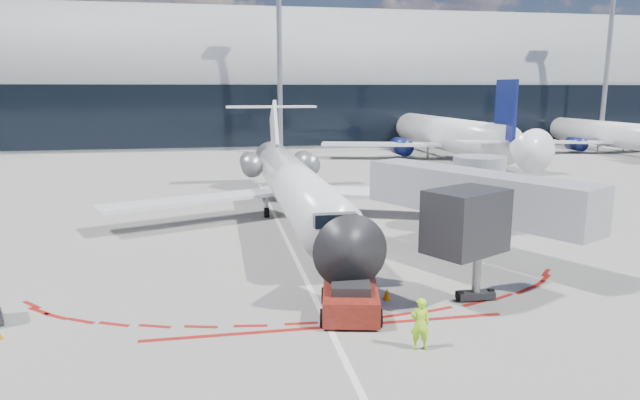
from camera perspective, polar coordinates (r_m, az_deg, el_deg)
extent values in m
plane|color=slate|center=(32.92, -3.05, -4.65)|extent=(260.00, 260.00, 0.00)
cube|color=silver|center=(34.83, -3.48, -3.76)|extent=(0.25, 40.00, 0.01)
cube|color=maroon|center=(22.20, 0.89, -12.58)|extent=(14.00, 0.25, 0.01)
cube|color=gray|center=(96.60, -8.13, 8.64)|extent=(150.00, 24.00, 10.00)
cylinder|color=gray|center=(96.52, -8.22, 11.61)|extent=(150.00, 24.00, 24.00)
cube|color=black|center=(84.57, -7.78, 8.32)|extent=(150.00, 0.20, 9.00)
cube|color=gray|center=(30.38, 15.11, 0.62)|extent=(8.22, 12.61, 2.30)
cube|color=black|center=(24.01, 14.38, -2.06)|extent=(3.86, 3.44, 2.60)
cylinder|color=gray|center=(25.33, 15.39, -7.06)|extent=(0.36, 0.36, 2.40)
cube|color=black|center=(25.64, 15.28, -9.14)|extent=(1.60, 0.60, 0.30)
cylinder|color=gray|center=(36.99, 15.50, 0.53)|extent=(3.20, 3.20, 4.80)
cylinder|color=black|center=(37.42, 15.33, -2.71)|extent=(4.00, 4.00, 0.50)
cylinder|color=gray|center=(80.02, -4.07, 13.62)|extent=(0.70, 0.70, 25.00)
cylinder|color=gray|center=(99.02, 26.79, 12.00)|extent=(0.70, 0.70, 25.00)
cylinder|color=silver|center=(37.28, -2.46, 1.35)|extent=(3.01, 24.55, 3.01)
cone|color=black|center=(23.96, 2.17, -4.15)|extent=(3.01, 3.13, 3.01)
cone|color=silver|center=(51.32, -4.69, 4.00)|extent=(3.01, 4.02, 3.01)
cube|color=black|center=(25.50, 1.30, -1.78)|extent=(1.90, 1.56, 0.61)
cube|color=silver|center=(38.81, -12.97, -0.04)|extent=(11.96, 7.09, 0.35)
cube|color=silver|center=(40.57, 6.94, 0.64)|extent=(11.96, 7.09, 0.35)
cube|color=silver|center=(49.95, -4.61, 6.90)|extent=(0.28, 5.24, 5.33)
cube|color=silver|center=(52.18, -4.91, 9.28)|extent=(8.04, 1.79, 0.18)
cylinder|color=slate|center=(46.69, -6.94, 3.60)|extent=(1.67, 3.79, 1.67)
cylinder|color=slate|center=(47.18, -1.38, 3.75)|extent=(1.67, 3.79, 1.67)
cylinder|color=black|center=(27.97, 0.53, -6.83)|extent=(0.25, 0.63, 0.63)
cylinder|color=black|center=(40.25, -5.35, -1.24)|extent=(0.33, 0.71, 0.71)
cylinder|color=black|center=(40.67, -0.65, -1.07)|extent=(0.33, 0.71, 0.71)
cylinder|color=gray|center=(27.88, 0.53, -6.24)|extent=(0.20, 0.20, 1.23)
cube|color=#52130B|center=(23.14, 3.05, -10.00)|extent=(2.84, 3.84, 0.97)
cube|color=black|center=(22.61, 3.09, -8.76)|extent=(1.75, 1.59, 0.38)
cylinder|color=gray|center=(25.45, 2.91, -8.52)|extent=(0.69, 2.78, 0.11)
cylinder|color=black|center=(22.13, 0.40, -11.70)|extent=(0.44, 0.74, 0.69)
cylinder|color=black|center=(22.19, 5.84, -11.69)|extent=(0.44, 0.74, 0.69)
cylinder|color=black|center=(24.34, 0.52, -9.52)|extent=(0.44, 0.74, 0.69)
cylinder|color=black|center=(24.40, 5.42, -9.53)|extent=(0.44, 0.74, 0.69)
imported|color=#A3FF1A|center=(20.41, 9.98, -12.08)|extent=(0.72, 0.50, 1.88)
cone|color=orange|center=(24.95, 6.71, -9.31)|extent=(0.36, 0.36, 0.51)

